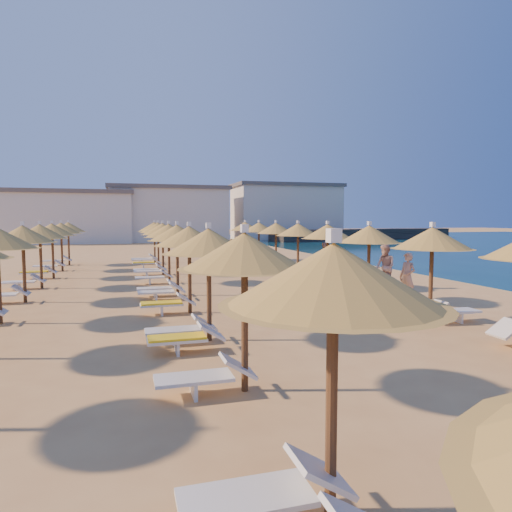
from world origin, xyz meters
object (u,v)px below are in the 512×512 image
object	(u,v)px
parasol_row_east	(347,234)
beachgoer_a	(407,277)
jetty	(366,234)
parasol_row_west	(182,236)
beachgoer_b	(385,267)
beachgoer_c	(324,260)

from	to	relation	value
parasol_row_east	beachgoer_a	bearing A→B (deg)	-52.06
jetty	parasol_row_west	distance (m)	53.14
beachgoer_b	beachgoer_a	xyz separation A→B (m)	(-0.89, -2.91, -0.06)
beachgoer_c	beachgoer_b	distance (m)	4.14
parasol_row_east	beachgoer_b	distance (m)	2.97
jetty	beachgoer_b	world-z (taller)	beachgoer_b
parasol_row_west	beachgoer_a	distance (m)	8.27
beachgoer_b	beachgoer_a	bearing A→B (deg)	-19.14
jetty	beachgoer_c	world-z (taller)	beachgoer_c
beachgoer_b	jetty	bearing A→B (deg)	149.25
beachgoer_a	parasol_row_west	bearing A→B (deg)	-118.53
jetty	parasol_row_west	xyz separation A→B (m)	(-31.57, -42.71, 1.67)
parasol_row_east	beachgoer_b	world-z (taller)	parasol_row_east
jetty	beachgoer_c	xyz separation A→B (m)	(-23.79, -37.70, 0.17)
beachgoer_c	beachgoer_a	size ratio (longest dim) A/B	1.03
parasol_row_east	parasol_row_west	xyz separation A→B (m)	(-6.41, 0.00, 0.00)
beachgoer_c	beachgoer_b	xyz separation A→B (m)	(1.01, -4.01, 0.04)
parasol_row_east	parasol_row_west	bearing A→B (deg)	180.00
parasol_row_west	beachgoer_b	distance (m)	8.97
beachgoer_c	parasol_row_east	bearing A→B (deg)	-49.64
jetty	beachgoer_a	size ratio (longest dim) A/B	16.67
jetty	parasol_row_east	bearing A→B (deg)	-131.90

